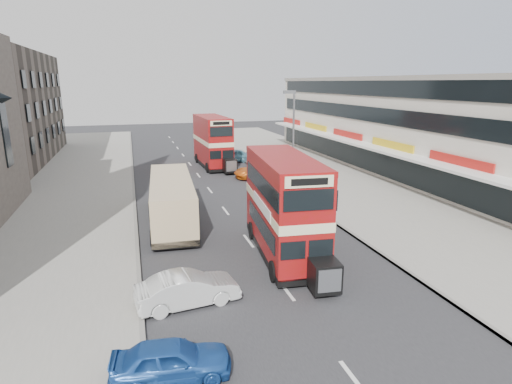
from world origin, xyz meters
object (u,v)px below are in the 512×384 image
object	(u,v)px
bus_main	(284,206)
bus_second	(213,141)
car_left_front	(188,289)
car_right_a	(284,190)
car_right_c	(232,156)
pedestrian_near	(320,184)
coach	(172,199)
car_right_b	(260,171)
street_lamp	(292,133)
cyclist	(269,186)
pedestrian_far	(279,155)
car_left_near	(171,360)

from	to	relation	value
bus_main	bus_second	world-z (taller)	bus_second
bus_second	car_left_front	distance (m)	28.78
car_right_a	car_right_c	xyz separation A→B (m)	(-0.36, 15.65, 0.12)
car_right_c	pedestrian_near	distance (m)	16.89
coach	car_right_a	distance (m)	9.64
car_right_c	car_right_a	bearing A→B (deg)	2.05
bus_second	car_right_b	size ratio (longest dim) A/B	1.91
street_lamp	coach	bearing A→B (deg)	-152.18
coach	cyclist	size ratio (longest dim) A/B	5.19
coach	car_right_b	xyz separation A→B (m)	(9.18, 10.73, -0.89)
street_lamp	bus_main	world-z (taller)	street_lamp
bus_main	car_right_b	distance (m)	18.22
street_lamp	pedestrian_near	xyz separation A→B (m)	(1.22, -2.88, -3.67)
coach	car_right_c	world-z (taller)	coach
car_left_front	pedestrian_near	xyz separation A→B (m)	(11.97, 13.12, 0.43)
car_left_front	car_right_a	distance (m)	16.92
street_lamp	car_right_a	size ratio (longest dim) A/B	1.94
bus_main	car_right_a	distance (m)	11.31
street_lamp	car_right_c	world-z (taller)	street_lamp
bus_second	car_right_a	xyz separation A→B (m)	(2.90, -13.88, -2.09)
bus_second	pedestrian_near	xyz separation A→B (m)	(5.50, -14.85, -1.59)
bus_main	cyclist	distance (m)	12.25
street_lamp	pedestrian_far	bearing A→B (deg)	76.02
pedestrian_near	car_right_a	bearing A→B (deg)	-22.10
car_left_front	pedestrian_far	world-z (taller)	pedestrian_far
bus_second	coach	bearing A→B (deg)	68.94
street_lamp	coach	xyz separation A→B (m)	(-10.30, -5.44, -3.21)
pedestrian_far	cyclist	distance (m)	12.09
car_right_c	pedestrian_far	bearing A→B (deg)	53.46
street_lamp	coach	world-z (taller)	street_lamp
bus_main	bus_second	bearing A→B (deg)	-86.59
bus_main	pedestrian_far	size ratio (longest dim) A/B	4.85
car_right_b	cyclist	world-z (taller)	cyclist
bus_second	car_left_near	size ratio (longest dim) A/B	2.57
bus_second	car_right_b	world-z (taller)	bus_second
coach	car_right_a	size ratio (longest dim) A/B	2.44
car_right_a	pedestrian_far	size ratio (longest dim) A/B	2.19
pedestrian_far	cyclist	bearing A→B (deg)	-126.91
car_left_front	car_right_b	bearing A→B (deg)	-31.29
car_right_b	pedestrian_near	distance (m)	8.51
car_left_front	pedestrian_near	distance (m)	17.76
pedestrian_near	cyclist	distance (m)	4.13
bus_second	car_right_a	size ratio (longest dim) A/B	2.23
bus_main	bus_second	size ratio (longest dim) A/B	1.00
street_lamp	pedestrian_far	world-z (taller)	street_lamp
car_right_c	pedestrian_far	size ratio (longest dim) A/B	2.23
car_left_front	car_right_c	world-z (taller)	car_right_c
coach	car_left_near	xyz separation A→B (m)	(-1.52, -14.75, -0.95)
car_right_c	coach	bearing A→B (deg)	-23.34
car_right_a	pedestrian_near	size ratio (longest dim) A/B	2.18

